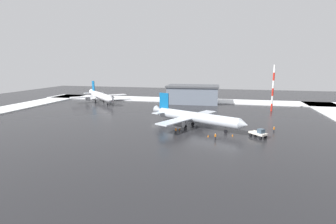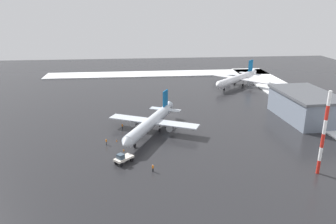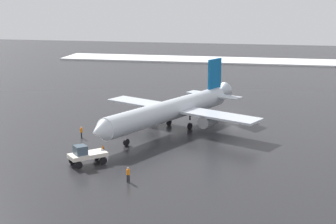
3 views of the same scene
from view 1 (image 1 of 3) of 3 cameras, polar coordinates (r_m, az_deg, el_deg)
The scene contains 13 objects.
ground_plane at distance 90.80m, azimuth -2.91°, elevation -1.68°, with size 240.00×240.00×0.00m, color #232326.
snow_bank_far at distance 138.78m, azimuth 2.87°, elevation 2.62°, with size 152.00×16.00×0.40m, color white.
airplane_parked_portside at distance 79.37m, azimuth 5.81°, elevation -1.12°, with size 30.53×25.98×9.71m.
airplane_far_rear at distance 134.96m, azimuth -14.49°, elevation 3.42°, with size 26.32×26.85×10.09m.
pushback_tug at distance 72.48m, azimuth 19.16°, elevation -4.33°, with size 4.75×4.86×2.50m.
ground_crew_beside_wing at distance 79.64m, azimuth 22.08°, elevation -3.46°, with size 0.36×0.36×1.71m.
ground_crew_mid_apron at distance 72.65m, azimuth 1.71°, elevation -3.97°, with size 0.36×0.36×1.71m.
ground_crew_near_tug at distance 67.66m, azimuth 10.27°, elevation -5.22°, with size 0.36×0.36×1.71m.
antenna_mast at distance 114.12m, azimuth 21.88°, elevation 4.82°, with size 0.70×0.70×18.70m.
cargo_hangar at distance 129.00m, azimuth 5.45°, elevation 3.89°, with size 25.66×16.13×8.80m.
traffic_cone_near_nose at distance 70.45m, azimuth 8.74°, elevation -5.13°, with size 0.36×0.36×0.55m, color orange.
traffic_cone_mid_line at distance 72.28m, azimuth 13.88°, elevation -4.92°, with size 0.36×0.36×0.55m, color orange.
traffic_cone_wingtip_side at distance 76.73m, azimuth 2.55°, elevation -3.73°, with size 0.36×0.36×0.55m, color orange.
Camera 1 is at (-24.95, 85.21, 19.03)m, focal length 28.00 mm.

